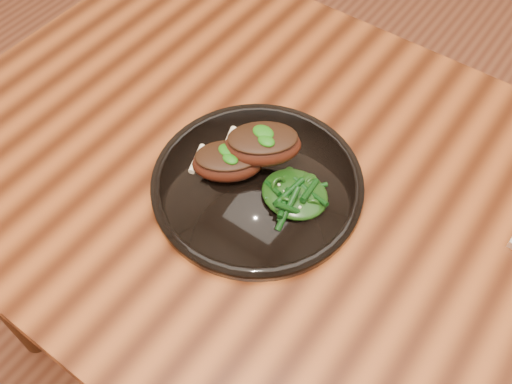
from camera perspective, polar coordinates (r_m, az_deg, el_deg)
desk at (r=0.90m, az=14.66°, el=-8.54°), size 1.60×0.80×0.75m
plate at (r=0.85m, az=0.13°, el=0.85°), size 0.32×0.32×0.02m
lamb_chop_front at (r=0.84m, az=-2.88°, el=3.10°), size 0.12×0.12×0.05m
lamb_chop_back at (r=0.83m, az=0.61°, el=4.82°), size 0.13×0.13×0.05m
herb_smear at (r=0.89m, az=0.63°, el=5.27°), size 0.08×0.05×0.00m
greens_heap at (r=0.81m, az=3.91°, el=0.07°), size 0.10×0.09×0.04m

